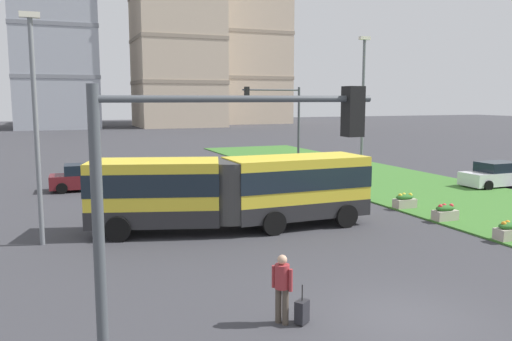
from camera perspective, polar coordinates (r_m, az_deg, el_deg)
ground_plane at (r=14.10m, az=15.90°, el=-15.33°), size 260.00×260.00×0.00m
grass_median at (r=29.44m, az=23.71°, el=-3.46°), size 10.00×70.00×0.08m
articulated_bus at (r=21.96m, az=-2.58°, el=-2.18°), size 11.99×4.27×3.00m
car_maroon_sedan at (r=33.06m, az=-17.93°, el=-0.74°), size 4.49×2.20×1.58m
car_white_van at (r=35.75m, az=24.76°, el=-0.46°), size 4.41×2.05×1.58m
pedestrian_crossing at (r=12.99m, az=2.87°, el=-12.31°), size 0.37×0.50×1.74m
rolling_suitcase at (r=13.26m, az=5.05°, el=-15.11°), size 0.43×0.40×0.97m
flower_planter_1 at (r=22.50m, az=25.92°, el=-5.93°), size 1.10×0.56×0.74m
flower_planter_2 at (r=24.91m, az=19.98°, el=-4.33°), size 1.10×0.56×0.74m
flower_planter_3 at (r=27.07m, az=15.95°, el=-3.21°), size 1.10×0.56×0.74m
traffic_light_near_left at (r=7.62m, az=-5.79°, el=-3.67°), size 4.35×0.28×5.68m
traffic_light_far_right at (r=35.36m, az=2.75°, el=5.95°), size 4.18×0.28×6.26m
streetlight_left at (r=20.81m, az=-22.97°, el=5.14°), size 0.70×0.28×8.55m
streetlight_median at (r=33.33m, az=11.60°, el=7.00°), size 0.70×0.28×9.25m
apartment_tower_centre at (r=106.62m, az=-8.66°, el=15.95°), size 16.42×15.17×41.23m
apartment_tower_eastcentre at (r=122.56m, az=-1.07°, el=16.58°), size 15.56×18.24×48.10m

